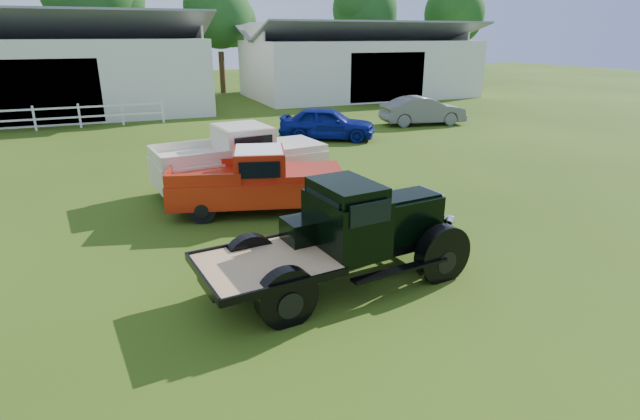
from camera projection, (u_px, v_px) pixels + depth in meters
name	position (u px, v px, depth m)	size (l,w,h in m)	color
ground	(334.00, 283.00, 9.44)	(120.00, 120.00, 0.00)	#2A3F0E
shed_left	(39.00, 64.00, 28.62)	(18.80, 10.20, 5.60)	beige
shed_right	(358.00, 60.00, 37.14)	(16.80, 9.20, 5.20)	beige
fence_rail	(11.00, 120.00, 23.77)	(14.20, 0.16, 1.20)	white
tree_b	(91.00, 15.00, 35.69)	(6.90, 6.90, 11.50)	#1A541A
tree_c	(220.00, 33.00, 38.48)	(5.40, 5.40, 9.00)	#1A541A
tree_d	(364.00, 27.00, 43.88)	(6.00, 6.00, 10.00)	#1A541A
tree_e	(453.00, 30.00, 45.11)	(5.70, 5.70, 9.50)	#1A541A
vintage_flatbed	(341.00, 235.00, 9.11)	(4.98, 1.97, 1.97)	black
red_pickup	(256.00, 180.00, 13.02)	(4.65, 1.79, 1.70)	#B4210E
white_pickup	(240.00, 159.00, 14.77)	(5.19, 2.01, 1.90)	beige
misc_car_blue	(327.00, 123.00, 22.10)	(1.69, 4.21, 1.43)	navy
misc_car_grey	(423.00, 111.00, 25.74)	(1.51, 4.32, 1.42)	#5E5E5E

